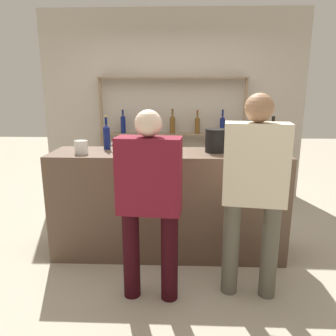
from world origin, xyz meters
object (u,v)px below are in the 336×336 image
(counter_bottle_4, at_px, (247,140))
(cork_jar, at_px, (81,147))
(counter_bottle_3, at_px, (107,136))
(counter_bottle_2, at_px, (152,140))
(wine_glass, at_px, (114,141))
(customer_right, at_px, (254,184))
(counter_bottle_0, at_px, (144,139))
(customer_center, at_px, (149,195))
(counter_bottle_1, at_px, (272,138))
(ice_bucket, at_px, (216,141))

(counter_bottle_4, xyz_separation_m, cork_jar, (-1.61, -0.18, -0.06))
(counter_bottle_3, height_order, counter_bottle_4, counter_bottle_3)
(counter_bottle_2, relative_size, cork_jar, 2.85)
(counter_bottle_3, xyz_separation_m, wine_glass, (0.11, -0.13, -0.02))
(customer_right, bearing_deg, counter_bottle_3, 66.02)
(counter_bottle_0, height_order, cork_jar, counter_bottle_0)
(counter_bottle_2, bearing_deg, customer_center, -87.51)
(counter_bottle_0, distance_m, counter_bottle_2, 0.16)
(wine_glass, distance_m, cork_jar, 0.32)
(customer_right, xyz_separation_m, customer_center, (-0.82, -0.08, -0.08))
(cork_jar, distance_m, customer_center, 1.02)
(counter_bottle_3, height_order, customer_center, customer_center)
(cork_jar, bearing_deg, customer_center, -43.19)
(counter_bottle_3, xyz_separation_m, cork_jar, (-0.20, -0.24, -0.07))
(wine_glass, xyz_separation_m, cork_jar, (-0.30, -0.11, -0.05))
(counter_bottle_3, xyz_separation_m, counter_bottle_4, (1.42, -0.06, -0.02))
(counter_bottle_1, height_order, customer_center, customer_center)
(counter_bottle_2, xyz_separation_m, cork_jar, (-0.69, 0.02, -0.08))
(counter_bottle_0, bearing_deg, ice_bucket, 1.90)
(ice_bucket, bearing_deg, counter_bottle_0, -178.10)
(counter_bottle_1, xyz_separation_m, counter_bottle_3, (-1.66, 0.06, -0.00))
(counter_bottle_0, bearing_deg, cork_jar, -169.34)
(counter_bottle_3, bearing_deg, wine_glass, -51.54)
(counter_bottle_0, height_order, counter_bottle_4, counter_bottle_0)
(counter_bottle_2, bearing_deg, ice_bucket, 14.33)
(counter_bottle_3, bearing_deg, customer_right, -32.07)
(counter_bottle_4, xyz_separation_m, customer_center, (-0.89, -0.86, -0.30))
(counter_bottle_0, xyz_separation_m, customer_right, (0.94, -0.71, -0.24))
(customer_right, relative_size, customer_center, 1.08)
(counter_bottle_0, xyz_separation_m, counter_bottle_1, (1.26, 0.07, 0.01))
(customer_center, bearing_deg, counter_bottle_2, 7.49)
(customer_right, height_order, customer_center, customer_right)
(counter_bottle_4, distance_m, cork_jar, 1.62)
(counter_bottle_2, distance_m, ice_bucket, 0.63)
(wine_glass, bearing_deg, counter_bottle_4, 3.20)
(cork_jar, xyz_separation_m, customer_right, (1.53, -0.60, -0.17))
(counter_bottle_4, relative_size, customer_right, 0.19)
(ice_bucket, xyz_separation_m, customer_center, (-0.58, -0.81, -0.30))
(counter_bottle_4, distance_m, wine_glass, 1.31)
(counter_bottle_0, xyz_separation_m, cork_jar, (-0.59, -0.11, -0.06))
(counter_bottle_2, bearing_deg, customer_right, -34.24)
(counter_bottle_4, xyz_separation_m, ice_bucket, (-0.31, -0.05, -0.00))
(counter_bottle_4, height_order, customer_center, customer_center)
(counter_bottle_2, bearing_deg, counter_bottle_3, 151.89)
(counter_bottle_1, bearing_deg, counter_bottle_3, 178.00)
(counter_bottle_3, height_order, wine_glass, counter_bottle_3)
(counter_bottle_1, height_order, cork_jar, counter_bottle_1)
(counter_bottle_4, distance_m, customer_right, 0.81)
(customer_center, bearing_deg, cork_jar, 51.81)
(ice_bucket, xyz_separation_m, customer_right, (0.23, -0.73, -0.23))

